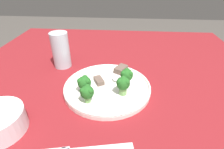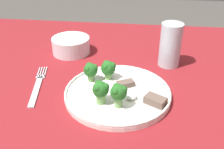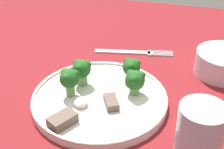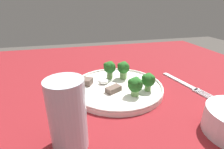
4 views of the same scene
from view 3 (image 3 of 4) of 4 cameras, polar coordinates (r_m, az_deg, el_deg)
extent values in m
cube|color=maroon|center=(0.63, -2.62, -5.81)|extent=(1.18, 1.08, 0.03)
cylinder|color=brown|center=(1.42, -14.21, -1.85)|extent=(0.06, 0.06, 0.74)
cylinder|color=white|center=(0.61, -2.25, -4.65)|extent=(0.26, 0.26, 0.01)
torus|color=white|center=(0.60, -2.27, -3.97)|extent=(0.26, 0.26, 0.01)
cube|color=silver|center=(0.78, 2.04, 4.13)|extent=(0.04, 0.14, 0.00)
cube|color=silver|center=(0.78, 7.12, 3.90)|extent=(0.03, 0.02, 0.00)
cube|color=silver|center=(0.78, 9.13, 3.44)|extent=(0.01, 0.05, 0.00)
cube|color=silver|center=(0.78, 9.10, 3.68)|extent=(0.01, 0.05, 0.00)
cube|color=silver|center=(0.79, 9.08, 3.92)|extent=(0.01, 0.05, 0.00)
cube|color=silver|center=(0.80, 9.05, 4.15)|extent=(0.01, 0.05, 0.00)
cylinder|color=silver|center=(0.73, 19.68, 1.98)|extent=(0.12, 0.12, 0.05)
cylinder|color=white|center=(0.73, 19.63, 1.75)|extent=(0.10, 0.10, 0.04)
cylinder|color=#B2C1CC|center=(0.45, 15.29, -12.45)|extent=(0.06, 0.06, 0.13)
cylinder|color=#709E56|center=(0.64, -5.47, -0.88)|extent=(0.02, 0.02, 0.02)
sphere|color=#215B1E|center=(0.63, -5.59, 1.03)|extent=(0.04, 0.04, 0.04)
sphere|color=#215B1E|center=(0.61, -6.00, 1.18)|extent=(0.02, 0.02, 0.02)
sphere|color=#215B1E|center=(0.62, -4.60, 1.84)|extent=(0.02, 0.02, 0.02)
sphere|color=#215B1E|center=(0.63, -6.29, 2.07)|extent=(0.02, 0.02, 0.02)
cylinder|color=#709E56|center=(0.61, -7.64, -2.77)|extent=(0.02, 0.02, 0.02)
sphere|color=#215B1E|center=(0.60, -7.82, -0.76)|extent=(0.04, 0.04, 0.04)
sphere|color=#215B1E|center=(0.58, -8.30, -0.65)|extent=(0.02, 0.02, 0.02)
sphere|color=#215B1E|center=(0.59, -6.80, 0.08)|extent=(0.02, 0.02, 0.02)
sphere|color=#215B1E|center=(0.60, -8.55, 0.34)|extent=(0.02, 0.02, 0.02)
cylinder|color=#709E56|center=(0.61, 4.14, -2.79)|extent=(0.02, 0.02, 0.02)
sphere|color=#215B1E|center=(0.60, 4.22, -1.05)|extent=(0.04, 0.04, 0.04)
sphere|color=#215B1E|center=(0.59, 4.01, -0.94)|extent=(0.02, 0.02, 0.02)
sphere|color=#215B1E|center=(0.60, 5.31, -0.19)|extent=(0.02, 0.02, 0.02)
sphere|color=#215B1E|center=(0.60, 3.42, 0.08)|extent=(0.02, 0.02, 0.02)
cylinder|color=#709E56|center=(0.65, 3.50, -0.35)|extent=(0.02, 0.02, 0.02)
sphere|color=#215B1E|center=(0.64, 3.57, 1.33)|extent=(0.04, 0.04, 0.04)
sphere|color=#215B1E|center=(0.63, 3.38, 1.48)|extent=(0.02, 0.02, 0.02)
sphere|color=#215B1E|center=(0.64, 4.54, 2.10)|extent=(0.02, 0.02, 0.02)
sphere|color=#215B1E|center=(0.64, 2.86, 2.33)|extent=(0.02, 0.02, 0.02)
cube|color=brown|center=(0.58, -0.14, -5.09)|extent=(0.05, 0.04, 0.01)
cube|color=brown|center=(0.55, -9.04, -8.24)|extent=(0.06, 0.05, 0.02)
ellipsoid|color=white|center=(0.58, -5.69, -5.08)|extent=(0.03, 0.03, 0.02)
camera|label=1|loc=(0.92, 3.25, 29.32)|focal=28.00mm
camera|label=2|loc=(0.80, -48.52, 23.24)|focal=42.00mm
camera|label=4|loc=(0.46, 51.97, 2.82)|focal=28.00mm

